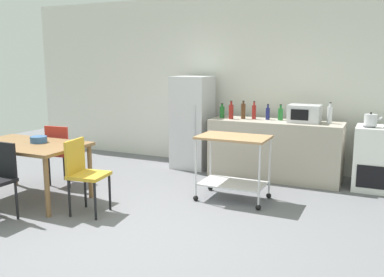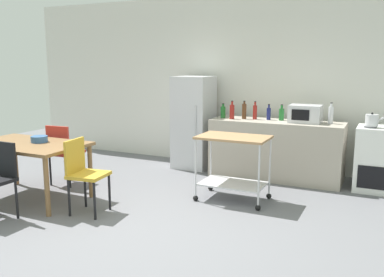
% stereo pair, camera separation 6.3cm
% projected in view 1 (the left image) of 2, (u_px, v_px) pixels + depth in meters
% --- Properties ---
extents(ground_plane, '(12.00, 12.00, 0.00)m').
position_uv_depth(ground_plane, '(135.00, 227.00, 4.57)').
color(ground_plane, slate).
extents(back_wall, '(8.40, 0.12, 2.90)m').
position_uv_depth(back_wall, '(234.00, 82.00, 7.16)').
color(back_wall, silver).
rests_on(back_wall, ground_plane).
extents(kitchen_counter, '(2.00, 0.64, 0.90)m').
position_uv_depth(kitchen_counter, '(275.00, 150.00, 6.43)').
color(kitchen_counter, '#A89E8E').
rests_on(kitchen_counter, ground_plane).
extents(dining_table, '(1.50, 0.90, 0.75)m').
position_uv_depth(dining_table, '(27.00, 149.00, 5.39)').
color(dining_table, brown).
rests_on(dining_table, ground_plane).
extents(chair_mustard, '(0.45, 0.45, 0.89)m').
position_uv_depth(chair_mustard, '(84.00, 171.00, 4.91)').
color(chair_mustard, gold).
rests_on(chair_mustard, ground_plane).
extents(chair_red, '(0.43, 0.43, 0.89)m').
position_uv_depth(chair_red, '(62.00, 151.00, 6.04)').
color(chair_red, '#B72D23').
rests_on(chair_red, ground_plane).
extents(stove_oven, '(0.60, 0.61, 0.92)m').
position_uv_depth(stove_oven, '(377.00, 158.00, 5.85)').
color(stove_oven, white).
rests_on(stove_oven, ground_plane).
extents(refrigerator, '(0.60, 0.63, 1.55)m').
position_uv_depth(refrigerator, '(192.00, 122.00, 7.06)').
color(refrigerator, silver).
rests_on(refrigerator, ground_plane).
extents(kitchen_cart, '(0.91, 0.57, 0.85)m').
position_uv_depth(kitchen_cart, '(233.00, 157.00, 5.38)').
color(kitchen_cart, '#A37A51').
rests_on(kitchen_cart, ground_plane).
extents(bottle_soy_sauce, '(0.08, 0.08, 0.23)m').
position_uv_depth(bottle_soy_sauce, '(222.00, 112.00, 6.67)').
color(bottle_soy_sauce, '#1E6628').
rests_on(bottle_soy_sauce, kitchen_counter).
extents(bottle_wine, '(0.07, 0.07, 0.29)m').
position_uv_depth(bottle_wine, '(231.00, 111.00, 6.54)').
color(bottle_wine, maroon).
rests_on(bottle_wine, kitchen_counter).
extents(bottle_vinegar, '(0.07, 0.07, 0.29)m').
position_uv_depth(bottle_vinegar, '(243.00, 111.00, 6.55)').
color(bottle_vinegar, '#4C2D19').
rests_on(bottle_vinegar, kitchen_counter).
extents(bottle_sesame_oil, '(0.06, 0.06, 0.28)m').
position_uv_depth(bottle_sesame_oil, '(254.00, 112.00, 6.52)').
color(bottle_sesame_oil, maroon).
rests_on(bottle_sesame_oil, kitchen_counter).
extents(bottle_hot_sauce, '(0.06, 0.06, 0.25)m').
position_uv_depth(bottle_hot_sauce, '(268.00, 113.00, 6.46)').
color(bottle_hot_sauce, navy).
rests_on(bottle_hot_sauce, kitchen_counter).
extents(bottle_olive_oil, '(0.08, 0.08, 0.24)m').
position_uv_depth(bottle_olive_oil, '(281.00, 114.00, 6.40)').
color(bottle_olive_oil, '#1E6628').
rests_on(bottle_olive_oil, kitchen_counter).
extents(microwave, '(0.46, 0.35, 0.26)m').
position_uv_depth(microwave, '(304.00, 114.00, 6.17)').
color(microwave, silver).
rests_on(microwave, kitchen_counter).
extents(bottle_sparkling_water, '(0.07, 0.07, 0.31)m').
position_uv_depth(bottle_sparkling_water, '(330.00, 114.00, 6.07)').
color(bottle_sparkling_water, silver).
rests_on(bottle_sparkling_water, kitchen_counter).
extents(fruit_bowl, '(0.21, 0.21, 0.08)m').
position_uv_depth(fruit_bowl, '(39.00, 139.00, 5.42)').
color(fruit_bowl, '#33598C').
rests_on(fruit_bowl, dining_table).
extents(kettle, '(0.24, 0.17, 0.19)m').
position_uv_depth(kettle, '(371.00, 120.00, 5.71)').
color(kettle, silver).
rests_on(kettle, stove_oven).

